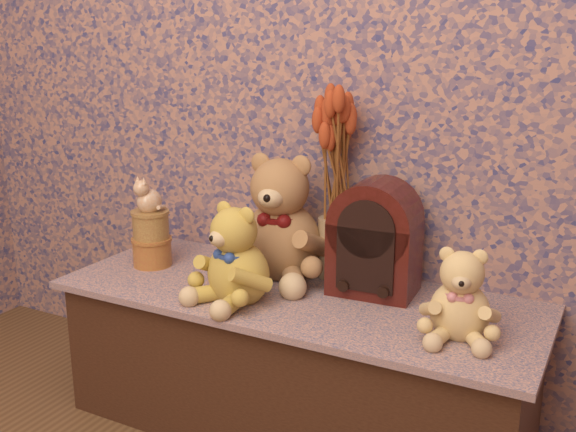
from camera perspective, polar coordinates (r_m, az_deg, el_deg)
name	(u,v)px	position (r m, az deg, el deg)	size (l,w,h in m)	color
display_shelf	(296,361)	(2.02, 0.68, -12.28)	(1.39, 0.54, 0.43)	#36446F
teddy_large	(282,211)	(2.01, -0.52, 0.43)	(0.32, 0.38, 0.41)	#AE7243
teddy_medium	(238,249)	(1.83, -4.30, -2.83)	(0.24, 0.28, 0.30)	gold
teddy_small	(461,289)	(1.67, 14.58, -6.06)	(0.19, 0.23, 0.24)	tan
cathedral_radio	(375,237)	(1.90, 7.46, -1.78)	(0.24, 0.17, 0.33)	#3D110B
ceramic_vase	(336,247)	(2.03, 4.12, -2.69)	(0.11, 0.11, 0.18)	tan
dried_stalks	(338,144)	(1.96, 4.30, 6.15)	(0.23, 0.23, 0.45)	#B13E1C
biscuit_tin_lower	(152,252)	(2.18, -11.53, -3.03)	(0.12, 0.12, 0.09)	gold
biscuit_tin_upper	(151,225)	(2.16, -11.65, -0.79)	(0.11, 0.11, 0.09)	tan
cat_figurine	(149,193)	(2.13, -11.80, 1.90)	(0.09, 0.10, 0.12)	silver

